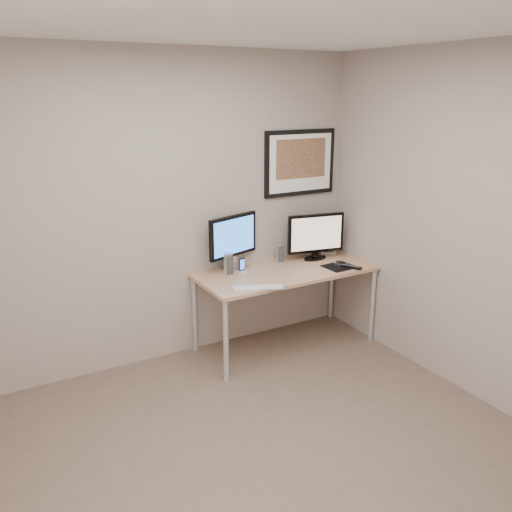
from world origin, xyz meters
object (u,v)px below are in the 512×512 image
object	(u,v)px
speaker_left	(228,264)
fan_unit	(327,242)
monitor_large	(233,240)
speaker_right	(280,253)
keyboard	(258,288)
desk	(286,277)
monitor_tv	(316,235)
framed_art	(300,163)
phone_dock	(242,265)

from	to	relation	value
speaker_left	fan_unit	size ratio (longest dim) A/B	0.89
fan_unit	monitor_large	bearing A→B (deg)	-164.84
speaker_right	fan_unit	distance (m)	0.55
monitor_large	speaker_left	distance (m)	0.24
speaker_right	keyboard	distance (m)	0.74
desk	speaker_left	size ratio (longest dim) A/B	8.08
monitor_large	speaker_left	xyz separation A→B (m)	(-0.11, -0.12, -0.17)
desk	fan_unit	distance (m)	0.70
monitor_large	keyboard	bearing A→B (deg)	-113.03
monitor_tv	fan_unit	size ratio (longest dim) A/B	2.47
desk	speaker_right	world-z (taller)	speaker_right
framed_art	speaker_right	xyz separation A→B (m)	(-0.27, -0.10, -0.80)
framed_art	fan_unit	xyz separation A→B (m)	(0.28, -0.09, -0.78)
monitor_tv	keyboard	size ratio (longest dim) A/B	1.32
framed_art	speaker_left	distance (m)	1.18
monitor_tv	phone_dock	xyz separation A→B (m)	(-0.78, 0.00, -0.17)
desk	fan_unit	world-z (taller)	fan_unit
framed_art	speaker_left	world-z (taller)	framed_art
speaker_left	fan_unit	xyz separation A→B (m)	(1.14, 0.11, 0.01)
speaker_left	keyboard	bearing A→B (deg)	-78.59
keyboard	fan_unit	bearing A→B (deg)	47.97
phone_dock	speaker_left	bearing A→B (deg)	173.63
desk	speaker_right	size ratio (longest dim) A/B	9.23
speaker_left	phone_dock	xyz separation A→B (m)	(0.14, 0.01, -0.03)
desk	speaker_left	distance (m)	0.55
speaker_left	framed_art	bearing A→B (deg)	16.64
keyboard	speaker_left	bearing A→B (deg)	119.67
keyboard	fan_unit	world-z (taller)	fan_unit
monitor_large	fan_unit	world-z (taller)	monitor_large
monitor_tv	speaker_left	bearing A→B (deg)	-169.06
monitor_tv	phone_dock	size ratio (longest dim) A/B	4.21
monitor_tv	speaker_right	xyz separation A→B (m)	(-0.34, 0.10, -0.15)
monitor_tv	phone_dock	bearing A→B (deg)	-169.53
monitor_tv	speaker_left	xyz separation A→B (m)	(-0.92, -0.00, -0.13)
desk	phone_dock	distance (m)	0.42
monitor_large	speaker_right	world-z (taller)	monitor_large
monitor_tv	speaker_right	size ratio (longest dim) A/B	3.19
monitor_tv	keyboard	xyz separation A→B (m)	(-0.86, -0.42, -0.23)
speaker_right	fan_unit	world-z (taller)	fan_unit
desk	framed_art	bearing A→B (deg)	43.46
desk	framed_art	distance (m)	1.07
speaker_left	speaker_right	size ratio (longest dim) A/B	1.14
monitor_tv	keyboard	world-z (taller)	monitor_tv
phone_dock	speaker_right	bearing A→B (deg)	2.33
framed_art	monitor_large	size ratio (longest dim) A/B	1.43
framed_art	phone_dock	world-z (taller)	framed_art
fan_unit	speaker_left	bearing A→B (deg)	-158.92
monitor_large	speaker_right	distance (m)	0.51
speaker_left	speaker_right	bearing A→B (deg)	13.12
framed_art	fan_unit	bearing A→B (deg)	-16.98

